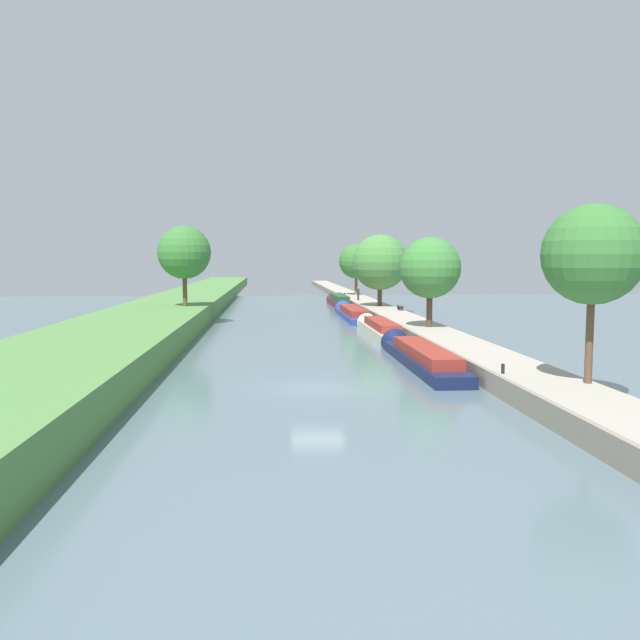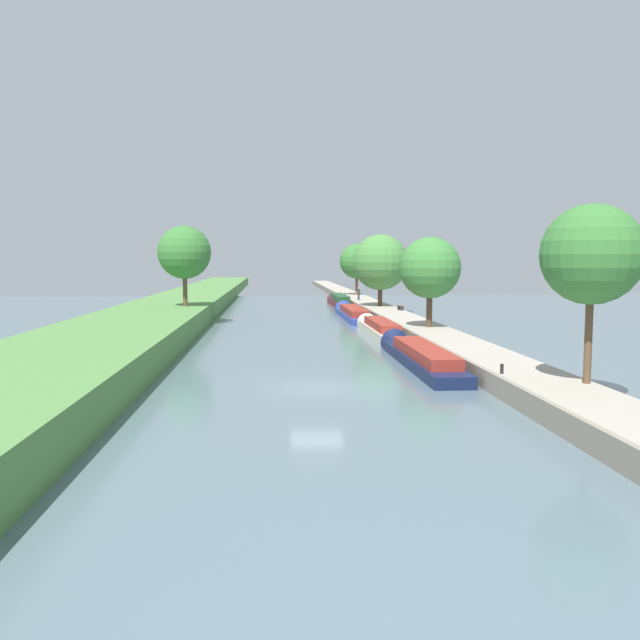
% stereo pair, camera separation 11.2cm
% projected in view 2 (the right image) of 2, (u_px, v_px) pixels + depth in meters
% --- Properties ---
extents(ground_plane, '(160.00, 160.00, 0.00)m').
position_uv_depth(ground_plane, '(317.00, 389.00, 30.65)').
color(ground_plane, slate).
extents(left_grassy_bank, '(8.78, 260.00, 1.80)m').
position_uv_depth(left_grassy_bank, '(47.00, 373.00, 29.65)').
color(left_grassy_bank, '#518442').
rests_on(left_grassy_bank, ground_plane).
extents(right_towpath, '(3.50, 260.00, 0.92)m').
position_uv_depth(right_towpath, '(518.00, 376.00, 31.32)').
color(right_towpath, '#A89E8E').
rests_on(right_towpath, ground_plane).
extents(stone_quay, '(0.25, 260.00, 0.97)m').
position_uv_depth(stone_quay, '(480.00, 376.00, 31.18)').
color(stone_quay, gray).
rests_on(stone_quay, ground_plane).
extents(narrowboat_navy, '(2.08, 15.38, 1.97)m').
position_uv_depth(narrowboat_navy, '(418.00, 355.00, 38.03)').
color(narrowboat_navy, '#141E42').
rests_on(narrowboat_navy, ground_plane).
extents(narrowboat_cream, '(1.87, 13.59, 1.85)m').
position_uv_depth(narrowboat_cream, '(379.00, 328.00, 52.35)').
color(narrowboat_cream, beige).
rests_on(narrowboat_cream, ground_plane).
extents(narrowboat_blue, '(2.16, 16.68, 2.05)m').
position_uv_depth(narrowboat_blue, '(352.00, 313.00, 68.35)').
color(narrowboat_blue, '#283D93').
rests_on(narrowboat_blue, ground_plane).
extents(narrowboat_maroon, '(1.88, 16.18, 2.09)m').
position_uv_depth(narrowboat_maroon, '(339.00, 301.00, 85.77)').
color(narrowboat_maroon, maroon).
rests_on(narrowboat_maroon, ground_plane).
extents(tree_rightbank_near, '(4.20, 4.20, 7.51)m').
position_uv_depth(tree_rightbank_near, '(592.00, 255.00, 26.69)').
color(tree_rightbank_near, brown).
rests_on(tree_rightbank_near, right_towpath).
extents(tree_rightbank_midnear, '(4.72, 4.72, 6.94)m').
position_uv_depth(tree_rightbank_midnear, '(430.00, 268.00, 49.55)').
color(tree_rightbank_midnear, '#4C3828').
rests_on(tree_rightbank_midnear, right_towpath).
extents(tree_rightbank_midfar, '(6.25, 6.25, 8.04)m').
position_uv_depth(tree_rightbank_midfar, '(380.00, 262.00, 72.27)').
color(tree_rightbank_midfar, '#4C3828').
rests_on(tree_rightbank_midfar, right_towpath).
extents(tree_rightbank_far, '(5.13, 5.13, 7.54)m').
position_uv_depth(tree_rightbank_far, '(357.00, 261.00, 95.74)').
color(tree_rightbank_far, brown).
rests_on(tree_rightbank_far, right_towpath).
extents(tree_leftbank_downstream, '(4.92, 4.92, 7.46)m').
position_uv_depth(tree_leftbank_downstream, '(184.00, 253.00, 59.70)').
color(tree_leftbank_downstream, brown).
rests_on(tree_leftbank_downstream, left_grassy_bank).
extents(person_walking, '(0.34, 0.34, 1.66)m').
position_uv_depth(person_walking, '(359.00, 293.00, 83.11)').
color(person_walking, '#282D42').
rests_on(person_walking, right_towpath).
extents(mooring_bollard_near, '(0.16, 0.16, 0.45)m').
position_uv_depth(mooring_bollard_near, '(502.00, 369.00, 29.45)').
color(mooring_bollard_near, black).
rests_on(mooring_bollard_near, right_towpath).
extents(mooring_bollard_far, '(0.16, 0.16, 0.45)m').
position_uv_depth(mooring_bollard_far, '(345.00, 294.00, 93.19)').
color(mooring_bollard_far, black).
rests_on(mooring_bollard_far, right_towpath).
extents(park_bench, '(0.44, 1.50, 0.47)m').
position_uv_depth(park_bench, '(401.00, 307.00, 66.60)').
color(park_bench, '#333338').
rests_on(park_bench, right_towpath).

